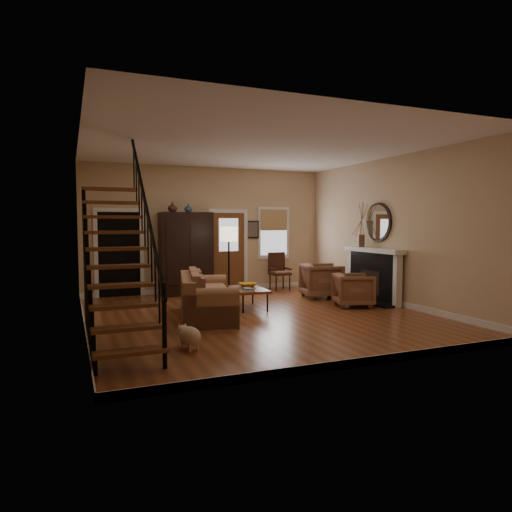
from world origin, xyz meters
name	(u,v)px	position (x,y,z in m)	size (l,w,h in m)	color
room	(212,237)	(-0.41, 1.76, 1.51)	(7.00, 7.33, 3.30)	brown
staircase	(118,238)	(-2.78, -1.30, 1.60)	(0.94, 2.80, 3.20)	brown
fireplace	(374,270)	(3.13, 0.50, 0.74)	(0.33, 1.95, 2.30)	black
armoire	(186,254)	(-0.70, 3.15, 1.05)	(1.30, 0.60, 2.10)	black
vase_a	(173,207)	(-1.05, 3.05, 2.22)	(0.24, 0.24, 0.25)	#4C2619
vase_b	(188,208)	(-0.65, 3.05, 2.21)	(0.20, 0.20, 0.21)	#334C60
sofa	(207,297)	(-1.02, 0.15, 0.41)	(0.95, 2.21, 0.82)	#9D6A47
coffee_table	(248,298)	(0.08, 0.79, 0.22)	(0.66, 1.13, 0.43)	brown
bowl	(248,285)	(0.13, 0.94, 0.48)	(0.39, 0.39, 0.09)	orange
books	(248,289)	(-0.04, 0.49, 0.46)	(0.21, 0.28, 0.05)	beige
armchair_left	(353,290)	(2.29, 0.11, 0.36)	(0.77, 0.80, 0.72)	brown
armchair_right	(321,281)	(2.25, 1.40, 0.42)	(0.90, 0.92, 0.84)	brown
floor_lamp	(229,265)	(-0.09, 1.57, 0.87)	(0.40, 0.40, 1.75)	black
side_chair	(280,271)	(1.85, 2.95, 0.51)	(0.54, 0.54, 1.02)	#371C11
dog	(190,338)	(-1.87, -1.89, 0.17)	(0.28, 0.48, 0.35)	beige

